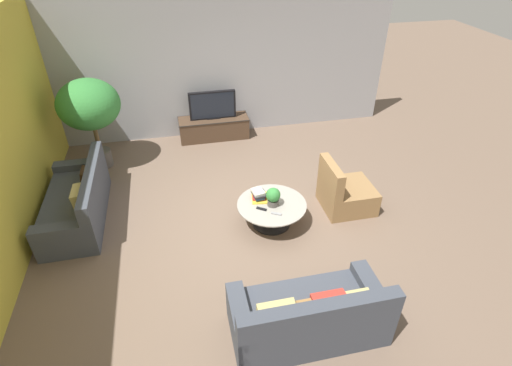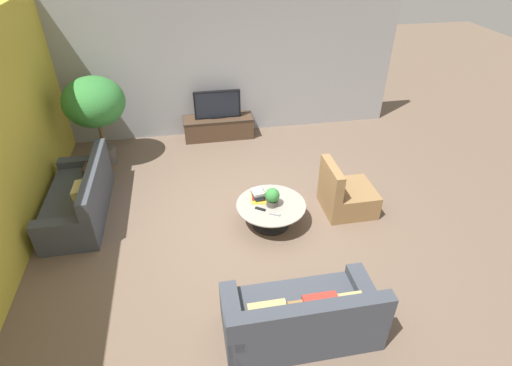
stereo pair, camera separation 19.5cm
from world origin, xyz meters
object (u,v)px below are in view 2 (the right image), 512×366
(couch_near_entry, at_px, (301,318))
(couch_by_wall, at_px, (80,199))
(media_console, at_px, (219,127))
(potted_palm_tall, at_px, (94,104))
(potted_plant_tabletop, at_px, (272,197))
(coffee_table, at_px, (271,210))
(armchair_wicker, at_px, (345,195))
(television, at_px, (217,105))

(couch_near_entry, bearing_deg, couch_by_wall, -44.53)
(media_console, xyz_separation_m, couch_near_entry, (0.41, -5.09, 0.05))
(potted_palm_tall, distance_m, potted_plant_tabletop, 3.74)
(coffee_table, height_order, potted_palm_tall, potted_palm_tall)
(media_console, distance_m, couch_by_wall, 3.34)
(media_console, relative_size, couch_by_wall, 0.77)
(armchair_wicker, xyz_separation_m, potted_plant_tabletop, (-1.26, -0.19, 0.27))
(television, bearing_deg, media_console, 90.00)
(couch_by_wall, relative_size, couch_near_entry, 1.10)
(television, relative_size, couch_near_entry, 0.55)
(television, bearing_deg, armchair_wicker, -58.80)
(couch_by_wall, xyz_separation_m, armchair_wicker, (4.21, -0.65, -0.01))
(media_console, xyz_separation_m, potted_plant_tabletop, (0.50, -3.10, 0.30))
(couch_by_wall, bearing_deg, television, 132.86)
(coffee_table, xyz_separation_m, couch_near_entry, (-0.08, -2.01, 0.02))
(media_console, xyz_separation_m, couch_by_wall, (-2.45, -2.27, 0.04))
(couch_by_wall, relative_size, potted_plant_tabletop, 6.49)
(armchair_wicker, bearing_deg, couch_near_entry, 148.09)
(media_console, bearing_deg, potted_plant_tabletop, -80.76)
(couch_by_wall, distance_m, armchair_wicker, 4.26)
(armchair_wicker, bearing_deg, television, 31.20)
(television, xyz_separation_m, armchair_wicker, (1.77, -2.92, -0.48))
(television, distance_m, couch_by_wall, 3.37)
(armchair_wicker, bearing_deg, couch_by_wall, 81.29)
(couch_near_entry, bearing_deg, potted_plant_tabletop, -92.61)
(couch_by_wall, bearing_deg, media_console, 132.88)
(television, distance_m, potted_plant_tabletop, 3.15)
(couch_near_entry, bearing_deg, potted_palm_tall, -58.83)
(couch_near_entry, relative_size, potted_plant_tabletop, 5.89)
(media_console, xyz_separation_m, coffee_table, (0.49, -3.08, 0.03))
(couch_by_wall, bearing_deg, couch_near_entry, 45.47)
(armchair_wicker, relative_size, potted_plant_tabletop, 2.89)
(armchair_wicker, xyz_separation_m, potted_palm_tall, (-4.02, 2.25, 0.94))
(coffee_table, bearing_deg, television, 99.13)
(media_console, height_order, couch_near_entry, couch_near_entry)
(couch_near_entry, xyz_separation_m, potted_plant_tabletop, (0.09, 1.98, 0.25))
(couch_by_wall, distance_m, potted_palm_tall, 1.86)
(television, relative_size, armchair_wicker, 1.12)
(couch_by_wall, bearing_deg, coffee_table, 74.70)
(armchair_wicker, bearing_deg, media_console, 31.18)
(potted_palm_tall, bearing_deg, coffee_table, -41.16)
(couch_by_wall, height_order, armchair_wicker, armchair_wicker)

